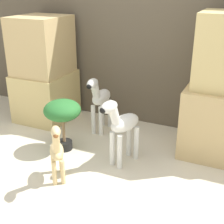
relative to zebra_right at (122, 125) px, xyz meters
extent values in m
plane|color=beige|center=(-0.26, -0.65, -0.39)|extent=(14.00, 14.00, 0.00)
cube|color=brown|center=(-0.26, 1.01, 0.71)|extent=(6.40, 0.08, 2.20)
cube|color=#D1B775|center=(-1.26, 0.60, -0.11)|extent=(0.60, 0.65, 0.57)
cube|color=tan|center=(-1.26, 0.60, 0.51)|extent=(0.56, 0.60, 0.66)
cube|color=tan|center=(0.75, 0.60, -0.06)|extent=(0.60, 0.65, 0.67)
cylinder|color=silver|center=(0.02, -0.09, -0.22)|extent=(0.05, 0.05, 0.34)
cylinder|color=silver|center=(-0.07, -0.06, -0.22)|extent=(0.05, 0.05, 0.34)
cylinder|color=silver|center=(0.10, 0.13, -0.22)|extent=(0.05, 0.05, 0.34)
cylinder|color=silver|center=(0.01, 0.17, -0.22)|extent=(0.05, 0.05, 0.34)
ellipsoid|color=silver|center=(0.01, 0.04, 0.01)|extent=(0.26, 0.37, 0.16)
cylinder|color=silver|center=(-0.03, -0.09, 0.14)|extent=(0.12, 0.16, 0.21)
ellipsoid|color=silver|center=(-0.05, -0.15, 0.22)|extent=(0.15, 0.20, 0.11)
sphere|color=black|center=(-0.08, -0.22, 0.22)|extent=(0.05, 0.05, 0.05)
cube|color=black|center=(-0.03, -0.09, 0.15)|extent=(0.05, 0.08, 0.18)
cylinder|color=silver|center=(-0.43, 0.44, -0.22)|extent=(0.05, 0.05, 0.34)
cylinder|color=silver|center=(-0.53, 0.44, -0.22)|extent=(0.05, 0.05, 0.34)
cylinder|color=silver|center=(-0.43, 0.68, -0.22)|extent=(0.05, 0.05, 0.34)
cylinder|color=silver|center=(-0.53, 0.68, -0.22)|extent=(0.05, 0.05, 0.34)
ellipsoid|color=silver|center=(-0.48, 0.56, 0.01)|extent=(0.16, 0.34, 0.16)
cylinder|color=silver|center=(-0.48, 0.42, 0.14)|extent=(0.08, 0.14, 0.21)
ellipsoid|color=silver|center=(-0.48, 0.36, 0.22)|extent=(0.10, 0.18, 0.11)
sphere|color=black|center=(-0.48, 0.28, 0.22)|extent=(0.05, 0.05, 0.05)
cube|color=black|center=(-0.48, 0.42, 0.15)|extent=(0.02, 0.08, 0.18)
cylinder|color=#E0C184|center=(-0.32, -0.50, -0.28)|extent=(0.04, 0.04, 0.22)
cylinder|color=#E0C184|center=(-0.38, -0.55, -0.28)|extent=(0.04, 0.04, 0.22)
cylinder|color=#E0C184|center=(-0.43, -0.36, -0.28)|extent=(0.04, 0.04, 0.22)
cylinder|color=#E0C184|center=(-0.49, -0.40, -0.28)|extent=(0.04, 0.04, 0.22)
ellipsoid|color=#E0C184|center=(-0.41, -0.45, -0.12)|extent=(0.25, 0.28, 0.12)
cylinder|color=#E0C184|center=(-0.34, -0.54, 0.03)|extent=(0.13, 0.15, 0.27)
ellipsoid|color=#E0C184|center=(-0.29, -0.61, 0.15)|extent=(0.14, 0.15, 0.08)
sphere|color=brown|center=(-0.25, -0.65, 0.14)|extent=(0.04, 0.04, 0.04)
cylinder|color=black|center=(-0.63, 0.00, -0.35)|extent=(0.16, 0.16, 0.09)
cylinder|color=brown|center=(-0.63, 0.00, -0.18)|extent=(0.03, 0.03, 0.24)
ellipsoid|color=#286B2D|center=(-0.63, 0.00, 0.04)|extent=(0.37, 0.37, 0.20)
camera|label=1|loc=(0.97, -2.34, 1.20)|focal=50.00mm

